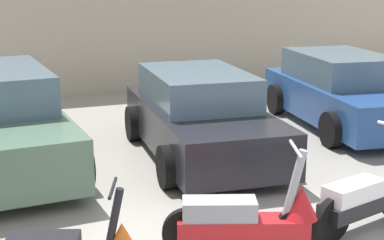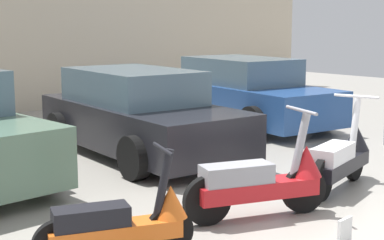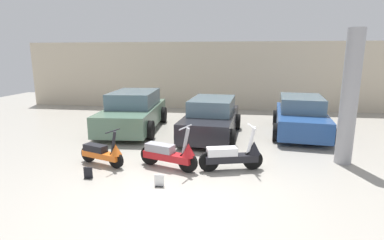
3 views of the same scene
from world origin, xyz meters
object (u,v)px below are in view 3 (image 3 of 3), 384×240
object	(u,v)px
scooter_front_center	(234,155)
placard_near_right_scooter	(159,181)
placard_near_left_scooter	(88,173)
scooter_front_left	(103,153)
support_column_side	(349,98)
scooter_front_right	(170,153)
car_rear_right	(301,116)
car_rear_left	(134,111)
car_rear_center	(211,118)

from	to	relation	value
scooter_front_center	placard_near_right_scooter	bearing A→B (deg)	-158.79
placard_near_left_scooter	scooter_front_left	bearing A→B (deg)	90.13
placard_near_right_scooter	support_column_side	size ratio (longest dim) A/B	0.08
scooter_front_right	placard_near_left_scooter	world-z (taller)	scooter_front_right
scooter_front_left	support_column_side	distance (m)	6.20
support_column_side	car_rear_right	bearing A→B (deg)	99.38
scooter_front_left	scooter_front_center	world-z (taller)	scooter_front_center
scooter_front_right	car_rear_left	size ratio (longest dim) A/B	0.36
car_rear_center	support_column_side	bearing A→B (deg)	62.87
placard_near_right_scooter	car_rear_right	bearing A→B (deg)	52.63
support_column_side	car_rear_center	bearing A→B (deg)	148.77
scooter_front_left	placard_near_right_scooter	size ratio (longest dim) A/B	4.98
placard_near_left_scooter	support_column_side	world-z (taller)	support_column_side
scooter_front_right	car_rear_center	world-z (taller)	car_rear_center
scooter_front_center	car_rear_center	world-z (taller)	car_rear_center
car_rear_left	scooter_front_center	bearing A→B (deg)	42.11
scooter_front_right	placard_near_right_scooter	size ratio (longest dim) A/B	5.81
placard_near_left_scooter	placard_near_right_scooter	xyz separation A→B (m)	(1.67, -0.18, 0.00)
scooter_front_left	car_rear_center	world-z (taller)	car_rear_center
scooter_front_left	car_rear_center	xyz separation A→B (m)	(2.42, 3.20, 0.27)
scooter_front_center	support_column_side	world-z (taller)	support_column_side
car_rear_center	placard_near_left_scooter	xyz separation A→B (m)	(-2.42, -4.01, -0.49)
scooter_front_left	car_rear_right	world-z (taller)	car_rear_right
car_rear_right	placard_near_right_scooter	world-z (taller)	car_rear_right
placard_near_left_scooter	placard_near_right_scooter	bearing A→B (deg)	-6.11
scooter_front_center	placard_near_left_scooter	bearing A→B (deg)	-178.73
scooter_front_center	support_column_side	distance (m)	3.17
scooter_front_center	placard_near_left_scooter	world-z (taller)	scooter_front_center
placard_near_left_scooter	scooter_front_right	bearing A→B (deg)	25.82
car_rear_right	support_column_side	world-z (taller)	support_column_side
car_rear_left	placard_near_right_scooter	bearing A→B (deg)	20.72
scooter_front_right	support_column_side	size ratio (longest dim) A/B	0.45
car_rear_left	car_rear_center	bearing A→B (deg)	76.27
scooter_front_center	car_rear_right	size ratio (longest dim) A/B	0.38
scooter_front_center	car_rear_left	xyz separation A→B (m)	(-3.69, 3.55, 0.28)
scooter_front_right	placard_near_right_scooter	distance (m)	1.04
scooter_front_right	support_column_side	distance (m)	4.57
scooter_front_right	car_rear_right	xyz separation A→B (m)	(3.78, 3.97, 0.23)
scooter_front_right	car_rear_left	bearing A→B (deg)	139.99
placard_near_right_scooter	support_column_side	world-z (taller)	support_column_side
scooter_front_left	placard_near_left_scooter	size ratio (longest dim) A/B	4.98
scooter_front_left	placard_near_right_scooter	xyz separation A→B (m)	(1.68, -0.99, -0.22)
scooter_front_center	car_rear_right	xyz separation A→B (m)	(2.27, 3.84, 0.23)
placard_near_right_scooter	car_rear_left	bearing A→B (deg)	114.71
scooter_front_right	car_rear_right	world-z (taller)	car_rear_right
placard_near_left_scooter	car_rear_left	bearing A→B (deg)	96.12
scooter_front_right	placard_near_left_scooter	size ratio (longest dim) A/B	5.81
scooter_front_left	support_column_side	xyz separation A→B (m)	(5.96, 1.06, 1.33)
scooter_front_right	placard_near_right_scooter	xyz separation A→B (m)	(-0.03, -1.00, -0.28)
placard_near_right_scooter	car_rear_center	bearing A→B (deg)	79.89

